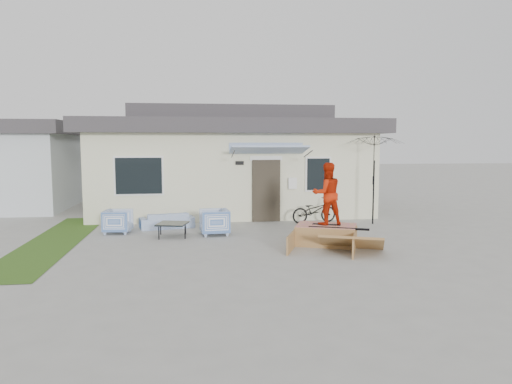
{
  "coord_description": "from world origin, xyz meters",
  "views": [
    {
      "loc": [
        -1.42,
        -11.18,
        2.68
      ],
      "look_at": [
        0.3,
        1.8,
        1.3
      ],
      "focal_mm": 33.0,
      "sensor_mm": 36.0,
      "label": 1
    }
  ],
  "objects": [
    {
      "name": "skateboard",
      "position": [
        2.04,
        0.74,
        0.53
      ],
      "size": [
        0.75,
        0.48,
        0.05
      ],
      "primitive_type": "cube",
      "rotation": [
        0.0,
        0.0,
        -0.44
      ],
      "color": "black",
      "rests_on": "skate_ramp"
    },
    {
      "name": "loveseat",
      "position": [
        -2.28,
        3.68,
        0.33
      ],
      "size": [
        1.74,
        0.85,
        0.65
      ],
      "primitive_type": "imported",
      "rotation": [
        0.0,
        0.0,
        3.37
      ],
      "color": "#3F68B2",
      "rests_on": "ground"
    },
    {
      "name": "armchair_left",
      "position": [
        -3.68,
        3.01,
        0.39
      ],
      "size": [
        0.78,
        0.82,
        0.78
      ],
      "primitive_type": "imported",
      "rotation": [
        0.0,
        0.0,
        1.47
      ],
      "color": "#3F68B2",
      "rests_on": "ground"
    },
    {
      "name": "skater",
      "position": [
        2.04,
        0.74,
        1.37
      ],
      "size": [
        0.85,
        0.69,
        1.63
      ],
      "primitive_type": "imported",
      "rotation": [
        0.0,
        0.0,
        3.24
      ],
      "color": "red",
      "rests_on": "skateboard"
    },
    {
      "name": "house",
      "position": [
        0.0,
        7.99,
        1.94
      ],
      "size": [
        10.8,
        8.49,
        4.1
      ],
      "color": "beige",
      "rests_on": "ground"
    },
    {
      "name": "grass_strip",
      "position": [
        -5.2,
        2.0,
        0.0
      ],
      "size": [
        1.4,
        8.0,
        0.01
      ],
      "primitive_type": "cube",
      "color": "#2D5218",
      "rests_on": "ground"
    },
    {
      "name": "coffee_table",
      "position": [
        -2.05,
        2.25,
        0.2
      ],
      "size": [
        0.97,
        0.97,
        0.4
      ],
      "primitive_type": "cube",
      "rotation": [
        0.0,
        0.0,
        -0.24
      ],
      "color": "black",
      "rests_on": "ground"
    },
    {
      "name": "ground",
      "position": [
        0.0,
        0.0,
        0.0
      ],
      "size": [
        90.0,
        90.0,
        0.0
      ],
      "primitive_type": "plane",
      "color": "#979690",
      "rests_on": "ground"
    },
    {
      "name": "skate_ramp",
      "position": [
        2.02,
        0.69,
        0.25
      ],
      "size": [
        2.17,
        2.46,
        0.51
      ],
      "primitive_type": null,
      "rotation": [
        0.0,
        0.0,
        -0.38
      ],
      "color": "olive",
      "rests_on": "ground"
    },
    {
      "name": "patio_umbrella",
      "position": [
        4.42,
        3.53,
        1.75
      ],
      "size": [
        1.97,
        1.84,
        2.2
      ],
      "color": "black",
      "rests_on": "ground"
    },
    {
      "name": "armchair_right",
      "position": [
        -0.85,
        2.39,
        0.42
      ],
      "size": [
        0.82,
        0.87,
        0.83
      ],
      "primitive_type": "imported",
      "rotation": [
        0.0,
        0.0,
        -1.48
      ],
      "color": "#3F68B2",
      "rests_on": "ground"
    },
    {
      "name": "bicycle",
      "position": [
        2.55,
        3.98,
        0.51
      ],
      "size": [
        1.66,
        0.86,
        1.01
      ],
      "primitive_type": "imported",
      "rotation": [
        0.0,
        0.0,
        1.78
      ],
      "color": "black",
      "rests_on": "ground"
    }
  ]
}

